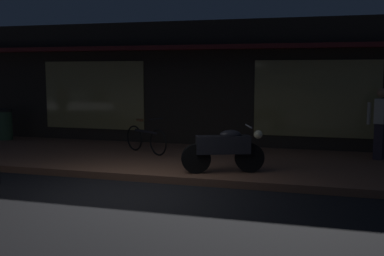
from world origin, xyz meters
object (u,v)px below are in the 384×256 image
(person_bystander, at_px, (380,122))
(trash_bin, at_px, (5,124))
(bicycle_parked, at_px, (146,139))
(motorcycle, at_px, (225,149))

(person_bystander, relative_size, trash_bin, 1.80)
(bicycle_parked, xyz_separation_m, person_bystander, (5.58, 0.72, 0.52))
(bicycle_parked, height_order, person_bystander, person_bystander)
(motorcycle, bearing_deg, bicycle_parked, 144.64)
(motorcycle, height_order, person_bystander, person_bystander)
(bicycle_parked, relative_size, trash_bin, 1.54)
(motorcycle, distance_m, bicycle_parked, 2.93)
(motorcycle, bearing_deg, trash_bin, 159.93)
(motorcycle, relative_size, trash_bin, 1.75)
(bicycle_parked, xyz_separation_m, trash_bin, (-4.97, 0.99, 0.11))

